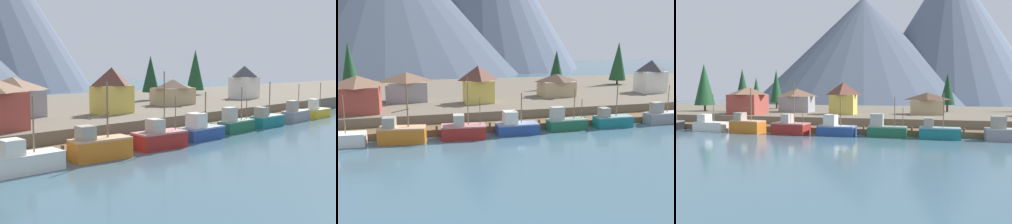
{
  "view_description": "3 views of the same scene",
  "coord_description": "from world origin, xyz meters",
  "views": [
    {
      "loc": [
        -42.82,
        -36.68,
        9.35
      ],
      "look_at": [
        -1.35,
        3.47,
        3.31
      ],
      "focal_mm": 45.42,
      "sensor_mm": 36.0,
      "label": 1
    },
    {
      "loc": [
        -15.9,
        -51.01,
        13.36
      ],
      "look_at": [
        -1.16,
        1.23,
        2.87
      ],
      "focal_mm": 37.8,
      "sensor_mm": 36.0,
      "label": 2
    },
    {
      "loc": [
        14.05,
        -52.2,
        7.23
      ],
      "look_at": [
        0.16,
        1.63,
        3.76
      ],
      "focal_mm": 33.76,
      "sensor_mm": 36.0,
      "label": 3
    }
  ],
  "objects": [
    {
      "name": "ground_plane",
      "position": [
        0.0,
        20.0,
        -0.5
      ],
      "size": [
        400.0,
        400.0,
        1.0
      ],
      "primitive_type": "cube",
      "color": "#3D5B6B"
    },
    {
      "name": "dock",
      "position": [
        0.0,
        1.99,
        0.5
      ],
      "size": [
        80.0,
        4.0,
        1.6
      ],
      "color": "brown",
      "rests_on": "ground_plane"
    },
    {
      "name": "shoreline_bank",
      "position": [
        0.0,
        32.0,
        1.25
      ],
      "size": [
        400.0,
        56.0,
        2.5
      ],
      "primitive_type": "cube",
      "color": "#665B4C",
      "rests_on": "ground_plane"
    },
    {
      "name": "mountain_west_peak",
      "position": [
        -22.69,
        137.16,
        32.15
      ],
      "size": [
        133.24,
        133.24,
        64.3
      ],
      "primitive_type": "cone",
      "color": "#475160",
      "rests_on": "ground_plane"
    },
    {
      "name": "fishing_boat_white",
      "position": [
        -24.9,
        -1.56,
        1.11
      ],
      "size": [
        6.36,
        2.87,
        6.83
      ],
      "rotation": [
        0.0,
        0.0,
        -0.04
      ],
      "color": "silver",
      "rests_on": "ground_plane"
    },
    {
      "name": "fishing_boat_orange",
      "position": [
        -17.0,
        -1.88,
        1.3
      ],
      "size": [
        6.58,
        3.52,
        8.01
      ],
      "rotation": [
        0.0,
        0.0,
        -0.15
      ],
      "color": "#CC6B1E",
      "rests_on": "ground_plane"
    },
    {
      "name": "fishing_boat_red",
      "position": [
        -8.47,
        -2.0,
        1.19
      ],
      "size": [
        6.57,
        3.69,
        8.92
      ],
      "rotation": [
        0.0,
        0.0,
        -0.12
      ],
      "color": "maroon",
      "rests_on": "ground_plane"
    },
    {
      "name": "fishing_boat_blue",
      "position": [
        -0.45,
        -1.63,
        1.22
      ],
      "size": [
        6.35,
        3.0,
        6.22
      ],
      "rotation": [
        0.0,
        0.0,
        -0.03
      ],
      "color": "navy",
      "rests_on": "ground_plane"
    },
    {
      "name": "fishing_boat_green",
      "position": [
        7.83,
        -1.25,
        1.23
      ],
      "size": [
        6.27,
        2.28,
        6.53
      ],
      "rotation": [
        0.0,
        0.0,
        -0.01
      ],
      "color": "#1E5B3D",
      "rests_on": "ground_plane"
    },
    {
      "name": "fishing_boat_teal",
      "position": [
        16.09,
        -1.45,
        1.12
      ],
      "size": [
        6.23,
        2.67,
        7.14
      ],
      "rotation": [
        0.0,
        0.0,
        -0.04
      ],
      "color": "#196B70",
      "rests_on": "ground_plane"
    },
    {
      "name": "fishing_boat_grey",
      "position": [
        25.77,
        -1.34,
        1.22
      ],
      "size": [
        6.28,
        2.43,
        6.51
      ],
      "rotation": [
        0.0,
        0.0,
        0.01
      ],
      "color": "gray",
      "rests_on": "ground_plane"
    },
    {
      "name": "house_yellow",
      "position": [
        -3.06,
        13.49,
        6.04
      ],
      "size": [
        5.56,
        4.38,
        6.92
      ],
      "color": "gold",
      "rests_on": "shoreline_bank"
    },
    {
      "name": "house_white",
      "position": [
        37.59,
        17.36,
        6.21
      ],
      "size": [
        5.94,
        4.93,
        7.27
      ],
      "color": "silver",
      "rests_on": "shoreline_bank"
    },
    {
      "name": "house_tan",
      "position": [
        14.45,
        17.47,
        4.91
      ],
      "size": [
        7.14,
        5.68,
        4.71
      ],
      "color": "tan",
      "rests_on": "shoreline_bank"
    },
    {
      "name": "house_grey",
      "position": [
        -15.99,
        18.71,
        5.37
      ],
      "size": [
        7.88,
        4.99,
        5.61
      ],
      "color": "gray",
      "rests_on": "shoreline_bank"
    },
    {
      "name": "house_red",
      "position": [
        -23.5,
        9.33,
        5.53
      ],
      "size": [
        7.0,
        6.64,
        5.94
      ],
      "color": "#9E4238",
      "rests_on": "shoreline_bank"
    },
    {
      "name": "conifer_near_left",
      "position": [
        39.35,
        33.26,
        8.77
      ],
      "size": [
        4.48,
        4.48,
        11.37
      ],
      "color": "#4C3823",
      "rests_on": "shoreline_bank"
    },
    {
      "name": "conifer_near_right",
      "position": [
        -27.57,
        31.13,
        9.02
      ],
      "size": [
        3.65,
        3.65,
        11.24
      ],
      "color": "#4C3823",
      "rests_on": "shoreline_bank"
    },
    {
      "name": "conifer_back_right",
      "position": [
        19.25,
        28.55,
        8.02
      ],
      "size": [
        3.61,
        3.61,
        9.38
      ],
      "color": "#4C3823",
      "rests_on": "shoreline_bank"
    }
  ]
}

